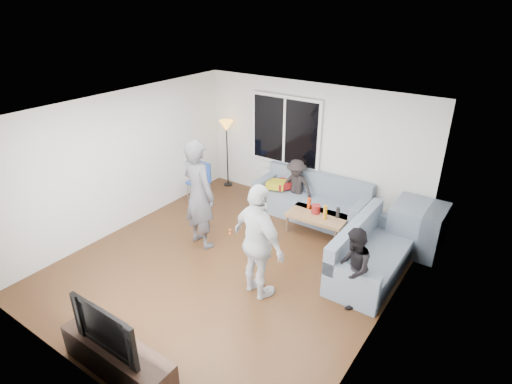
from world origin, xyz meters
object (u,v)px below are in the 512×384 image
Objects in this scene: tv_console at (118,359)px; spectator_back at (296,186)px; player_left at (199,194)px; spectator_right at (353,268)px; sofa_back_section at (311,197)px; sofa_right_section at (374,251)px; side_chair at (198,183)px; coffee_table at (317,224)px; television at (112,325)px; floor_lamp at (227,154)px; player_right at (259,243)px.

spectator_back is at bearing 94.14° from tv_console.
player_left is 2.90m from spectator_right.
tv_console is (-0.02, -4.77, -0.20)m from sofa_back_section.
sofa_right_section is 2.33× the size of side_chair.
sofa_right_section is 3.06m from player_left.
sofa_back_section is 2.09× the size of coffee_table.
spectator_back is 4.83m from tv_console.
tv_console is 1.53× the size of television.
sofa_back_section is 2.21× the size of television.
spectator_right reaches higher than coffee_table.
sofa_right_section reaches higher than coffee_table.
side_chair is 0.54× the size of tv_console.
coffee_table is (-1.31, 0.61, -0.22)m from sofa_right_section.
spectator_back is (1.97, -0.24, -0.21)m from floor_lamp.
television is (2.31, -5.04, -0.04)m from floor_lamp.
coffee_table is 4.26m from tv_console.
television is at bearing 0.00° from tv_console.
sofa_right_section is 1.11× the size of player_right.
sofa_back_section is at bearing -158.00° from spectator_right.
television is (-1.76, -2.73, 0.12)m from spectator_right.
spectator_right reaches higher than spectator_back.
sofa_back_section is 2.38m from floor_lamp.
coffee_table is at bearing -51.35° from sofa_back_section.
spectator_back is (-2.10, 2.07, -0.05)m from spectator_right.
sofa_right_section is (1.74, -1.14, 0.00)m from sofa_back_section.
player_right is at bearing -83.43° from spectator_right.
coffee_table is 2.20m from player_right.
tv_console is (1.12, -2.74, -0.77)m from player_left.
player_left is at bearing -108.58° from spectator_right.
player_left is at bearing -1.45° from player_right.
floor_lamp is at bearing -137.93° from spectator_right.
player_left is (1.20, -2.30, 0.21)m from floor_lamp.
tv_console is at bearing 123.56° from player_left.
floor_lamp is at bearing -27.39° from player_right.
television is at bearing -51.16° from spectator_right.
side_chair is (-4.07, 0.38, 0.01)m from sofa_right_section.
floor_lamp reaches higher than television.
player_left is at bearing 107.30° from sofa_right_section.
side_chair is 0.69× the size of spectator_right.
floor_lamp is 4.05m from player_right.
television reaches higher than sofa_right_section.
sofa_back_section reaches higher than tv_console.
side_chair reaches higher than coffee_table.
sofa_back_section is 0.71m from coffee_table.
player_left is 2.97m from television.
player_right is 1.45× the size of spectator_right.
side_chair is (-2.76, -0.23, 0.23)m from coffee_table.
spectator_back reaches higher than coffee_table.
side_chair is 0.55× the size of floor_lamp.
player_right is 1.73× the size of television.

